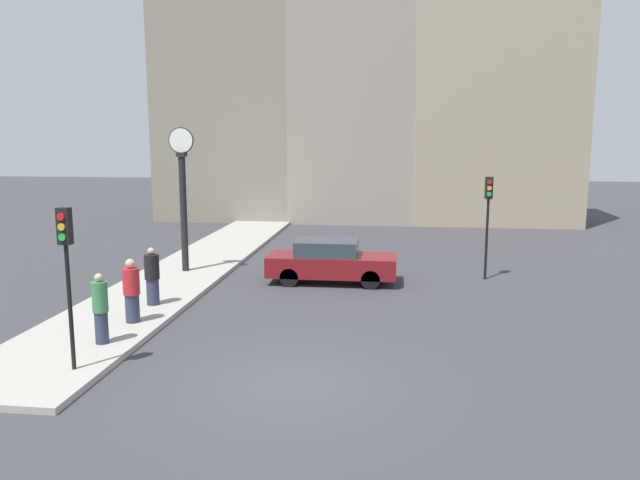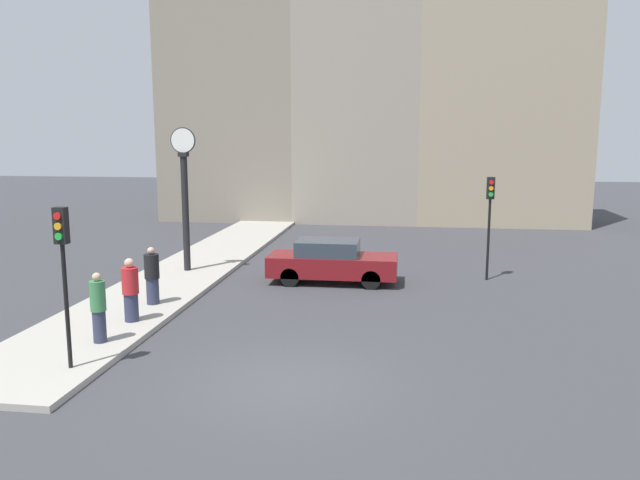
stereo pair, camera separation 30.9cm
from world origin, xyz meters
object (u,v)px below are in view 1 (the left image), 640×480
Objects in this scene: traffic_light_far at (488,206)px; pedestrian_black_jacket at (152,277)px; street_clock at (183,196)px; traffic_light_near at (66,254)px; pedestrian_red_top at (132,291)px; pedestrian_green_hoodie at (101,309)px; sedan_car at (331,261)px.

pedestrian_black_jacket is (-10.16, -5.18, -1.62)m from traffic_light_far.
pedestrian_black_jacket is (0.62, -4.59, -1.92)m from street_clock.
pedestrian_red_top is (-0.17, 3.39, -1.64)m from traffic_light_near.
pedestrian_green_hoodie is 1.01× the size of pedestrian_black_jacket.
traffic_light_far is at bearing 46.23° from traffic_light_near.
pedestrian_black_jacket is at bearing -140.10° from sedan_car.
pedestrian_green_hoodie is (-10.04, -8.63, -1.60)m from traffic_light_far.
street_clock is 6.64m from pedestrian_red_top.
traffic_light_near reaches higher than sedan_car.
street_clock reaches higher than sedan_car.
sedan_car is 1.28× the size of traffic_light_near.
pedestrian_red_top is at bearing -145.46° from traffic_light_far.
traffic_light_far reaches higher than sedan_car.
pedestrian_black_jacket is at bearing -152.98° from traffic_light_far.
pedestrian_green_hoodie is at bearing -139.30° from traffic_light_far.
traffic_light_near is 3.77m from pedestrian_red_top.
street_clock reaches higher than pedestrian_black_jacket.
sedan_car is at bearing -167.66° from traffic_light_far.
pedestrian_green_hoodie is at bearing 96.21° from traffic_light_near.
sedan_car is 2.58× the size of pedestrian_red_top.
pedestrian_green_hoodie is (-0.01, -1.73, 0.01)m from pedestrian_red_top.
pedestrian_red_top reaches higher than sedan_car.
pedestrian_green_hoodie is at bearing -87.91° from pedestrian_black_jacket.
pedestrian_green_hoodie reaches higher than sedan_car.
traffic_light_far is at bearing 40.70° from pedestrian_green_hoodie.
pedestrian_green_hoodie is at bearing -90.21° from pedestrian_red_top.
traffic_light_near is 0.95× the size of traffic_light_far.
street_clock reaches higher than pedestrian_green_hoodie.
pedestrian_red_top is at bearing -83.25° from street_clock.
pedestrian_red_top is 1.01× the size of pedestrian_black_jacket.
pedestrian_black_jacket is (-0.31, 5.11, -1.65)m from traffic_light_near.
street_clock is 3.03× the size of pedestrian_red_top.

